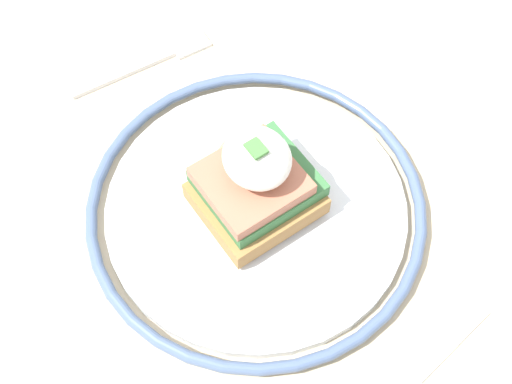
# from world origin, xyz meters

# --- Properties ---
(dining_table) EXTENTS (0.89, 0.81, 0.76)m
(dining_table) POSITION_xyz_m (0.00, 0.00, 0.63)
(dining_table) COLOR #C6B28E
(dining_table) RESTS_ON ground_plane
(plate) EXTENTS (0.29, 0.29, 0.02)m
(plate) POSITION_xyz_m (0.04, -0.02, 0.77)
(plate) COLOR silver
(plate) RESTS_ON dining_table
(sandwich) EXTENTS (0.11, 0.09, 0.09)m
(sandwich) POSITION_xyz_m (0.04, -0.01, 0.81)
(sandwich) COLOR #9E703D
(sandwich) RESTS_ON plate
(fork) EXTENTS (0.03, 0.14, 0.00)m
(fork) POSITION_xyz_m (-0.15, -0.01, 0.76)
(fork) COLOR silver
(fork) RESTS_ON dining_table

